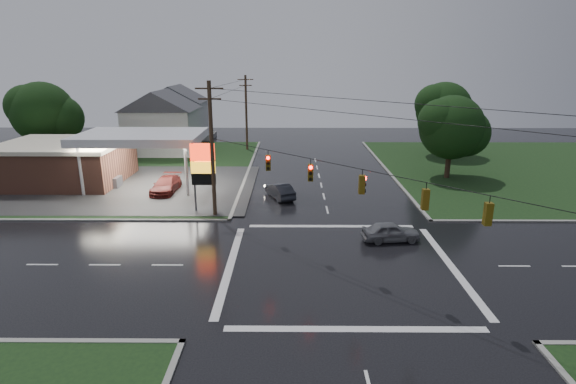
{
  "coord_description": "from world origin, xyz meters",
  "views": [
    {
      "loc": [
        -3.14,
        -25.97,
        12.53
      ],
      "look_at": [
        -3.37,
        6.3,
        3.0
      ],
      "focal_mm": 28.0,
      "sensor_mm": 36.0,
      "label": 1
    }
  ],
  "objects_px": {
    "tree_ne_near": "(453,128)",
    "car_pump": "(166,185)",
    "car_north": "(280,190)",
    "gas_station": "(75,159)",
    "house_near": "(162,121)",
    "house_far": "(176,111)",
    "tree_nw_behind": "(44,113)",
    "utility_pole_nw": "(212,148)",
    "pylon_sign": "(203,166)",
    "tree_ne_far": "(445,110)",
    "car_crossing": "(391,232)",
    "utility_pole_n": "(246,112)"
  },
  "relations": [
    {
      "from": "utility_pole_n",
      "to": "car_pump",
      "type": "relative_size",
      "value": 2.02
    },
    {
      "from": "tree_ne_near",
      "to": "utility_pole_nw",
      "type": "bearing_deg",
      "value": -152.14
    },
    {
      "from": "house_near",
      "to": "tree_nw_behind",
      "type": "distance_m",
      "value": 14.33
    },
    {
      "from": "tree_ne_near",
      "to": "house_far",
      "type": "bearing_deg",
      "value": 144.23
    },
    {
      "from": "car_north",
      "to": "car_pump",
      "type": "bearing_deg",
      "value": -31.95
    },
    {
      "from": "utility_pole_nw",
      "to": "tree_ne_far",
      "type": "distance_m",
      "value": 36.2
    },
    {
      "from": "pylon_sign",
      "to": "utility_pole_n",
      "type": "distance_m",
      "value": 27.56
    },
    {
      "from": "utility_pole_nw",
      "to": "car_north",
      "type": "relative_size",
      "value": 2.52
    },
    {
      "from": "gas_station",
      "to": "house_far",
      "type": "distance_m",
      "value": 28.61
    },
    {
      "from": "house_near",
      "to": "house_far",
      "type": "relative_size",
      "value": 1.0
    },
    {
      "from": "utility_pole_nw",
      "to": "car_crossing",
      "type": "bearing_deg",
      "value": -21.76
    },
    {
      "from": "tree_nw_behind",
      "to": "car_north",
      "type": "xyz_separation_m",
      "value": [
        29.64,
        -15.46,
        -5.46
      ]
    },
    {
      "from": "utility_pole_nw",
      "to": "house_near",
      "type": "height_order",
      "value": "utility_pole_nw"
    },
    {
      "from": "utility_pole_nw",
      "to": "house_far",
      "type": "relative_size",
      "value": 1.0
    },
    {
      "from": "tree_ne_far",
      "to": "car_crossing",
      "type": "bearing_deg",
      "value": -113.73
    },
    {
      "from": "house_far",
      "to": "car_north",
      "type": "relative_size",
      "value": 2.53
    },
    {
      "from": "tree_ne_far",
      "to": "car_north",
      "type": "relative_size",
      "value": 2.25
    },
    {
      "from": "utility_pole_nw",
      "to": "pylon_sign",
      "type": "bearing_deg",
      "value": 135.0
    },
    {
      "from": "house_near",
      "to": "tree_ne_near",
      "type": "relative_size",
      "value": 1.23
    },
    {
      "from": "gas_station",
      "to": "car_crossing",
      "type": "height_order",
      "value": "gas_station"
    },
    {
      "from": "tree_ne_near",
      "to": "car_north",
      "type": "height_order",
      "value": "tree_ne_near"
    },
    {
      "from": "house_far",
      "to": "tree_nw_behind",
      "type": "height_order",
      "value": "tree_nw_behind"
    },
    {
      "from": "house_far",
      "to": "car_pump",
      "type": "relative_size",
      "value": 2.12
    },
    {
      "from": "pylon_sign",
      "to": "tree_ne_far",
      "type": "distance_m",
      "value": 36.35
    },
    {
      "from": "tree_nw_behind",
      "to": "car_pump",
      "type": "xyz_separation_m",
      "value": [
        18.44,
        -13.71,
        -5.43
      ]
    },
    {
      "from": "tree_ne_near",
      "to": "car_north",
      "type": "relative_size",
      "value": 2.06
    },
    {
      "from": "pylon_sign",
      "to": "house_near",
      "type": "relative_size",
      "value": 0.54
    },
    {
      "from": "utility_pole_nw",
      "to": "car_north",
      "type": "distance_m",
      "value": 8.86
    },
    {
      "from": "house_far",
      "to": "tree_ne_far",
      "type": "xyz_separation_m",
      "value": [
        39.1,
        -14.01,
        1.77
      ]
    },
    {
      "from": "car_north",
      "to": "car_pump",
      "type": "xyz_separation_m",
      "value": [
        -11.2,
        1.75,
        0.04
      ]
    },
    {
      "from": "tree_ne_far",
      "to": "car_pump",
      "type": "distance_m",
      "value": 37.45
    },
    {
      "from": "tree_ne_near",
      "to": "car_pump",
      "type": "xyz_separation_m",
      "value": [
        -29.54,
        -5.71,
        -4.81
      ]
    },
    {
      "from": "car_north",
      "to": "car_pump",
      "type": "relative_size",
      "value": 0.84
    },
    {
      "from": "house_near",
      "to": "car_crossing",
      "type": "bearing_deg",
      "value": -51.95
    },
    {
      "from": "car_crossing",
      "to": "house_far",
      "type": "bearing_deg",
      "value": 24.73
    },
    {
      "from": "gas_station",
      "to": "house_near",
      "type": "bearing_deg",
      "value": 73.83
    },
    {
      "from": "car_crossing",
      "to": "car_pump",
      "type": "height_order",
      "value": "car_pump"
    },
    {
      "from": "house_far",
      "to": "car_pump",
      "type": "distance_m",
      "value": 32.59
    },
    {
      "from": "utility_pole_nw",
      "to": "tree_ne_far",
      "type": "relative_size",
      "value": 1.12
    },
    {
      "from": "pylon_sign",
      "to": "tree_ne_near",
      "type": "distance_m",
      "value": 27.23
    },
    {
      "from": "car_north",
      "to": "utility_pole_nw",
      "type": "bearing_deg",
      "value": 20.45
    },
    {
      "from": "utility_pole_nw",
      "to": "house_near",
      "type": "distance_m",
      "value": 28.9
    },
    {
      "from": "pylon_sign",
      "to": "utility_pole_nw",
      "type": "height_order",
      "value": "utility_pole_nw"
    },
    {
      "from": "house_far",
      "to": "car_crossing",
      "type": "distance_m",
      "value": 51.13
    },
    {
      "from": "pylon_sign",
      "to": "utility_pole_n",
      "type": "height_order",
      "value": "utility_pole_n"
    },
    {
      "from": "house_near",
      "to": "pylon_sign",
      "type": "bearing_deg",
      "value": -67.72
    },
    {
      "from": "utility_pole_nw",
      "to": "tree_ne_far",
      "type": "bearing_deg",
      "value": 42.59
    },
    {
      "from": "pylon_sign",
      "to": "tree_nw_behind",
      "type": "xyz_separation_m",
      "value": [
        -23.34,
        19.49,
        2.17
      ]
    },
    {
      "from": "gas_station",
      "to": "house_near",
      "type": "xyz_separation_m",
      "value": [
        4.73,
        16.3,
        1.86
      ]
    },
    {
      "from": "tree_ne_near",
      "to": "car_pump",
      "type": "distance_m",
      "value": 30.47
    }
  ]
}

